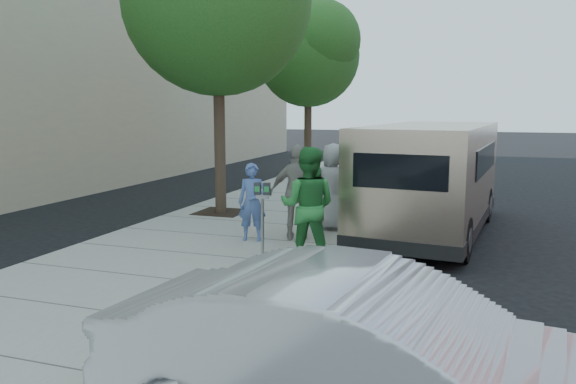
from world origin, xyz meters
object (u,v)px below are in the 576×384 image
object	(u,v)px
person_gray_shirt	(333,187)
sedan	(374,369)
parking_meter	(262,204)
person_officer	(252,202)
person_striped_polo	(298,193)
tree_far	(309,51)
van	(432,176)
person_green_shirt	(308,206)

from	to	relation	value
person_gray_shirt	sedan	bearing A→B (deg)	99.70
parking_meter	person_officer	distance (m)	1.44
parking_meter	person_gray_shirt	xyz separation A→B (m)	(0.56, 2.77, -0.04)
person_officer	person_striped_polo	world-z (taller)	person_striped_polo
sedan	person_gray_shirt	xyz separation A→B (m)	(-2.28, 7.59, 0.34)
tree_far	person_gray_shirt	xyz separation A→B (m)	(3.17, -8.66, -3.79)
tree_far	person_striped_polo	world-z (taller)	tree_far
van	person_green_shirt	xyz separation A→B (m)	(-1.72, -3.81, -0.13)
van	person_striped_polo	size ratio (longest dim) A/B	3.49
tree_far	van	distance (m)	9.92
parking_meter	tree_far	bearing A→B (deg)	91.53
van	person_gray_shirt	xyz separation A→B (m)	(-2.01, -1.01, -0.19)
van	person_green_shirt	world-z (taller)	van
parking_meter	person_gray_shirt	size ratio (longest dim) A/B	0.72
person_green_shirt	van	bearing A→B (deg)	-118.94
tree_far	person_striped_polo	distance (m)	10.86
sedan	tree_far	bearing A→B (deg)	25.36
person_officer	person_green_shirt	world-z (taller)	person_green_shirt
tree_far	parking_meter	size ratio (longest dim) A/B	4.77
van	sedan	bearing A→B (deg)	-82.47
parking_meter	person_gray_shirt	world-z (taller)	person_gray_shirt
tree_far	person_officer	world-z (taller)	tree_far
person_green_shirt	person_gray_shirt	size ratio (longest dim) A/B	1.06
person_green_shirt	person_striped_polo	bearing A→B (deg)	-71.41
parking_meter	van	world-z (taller)	van
parking_meter	person_officer	bearing A→B (deg)	108.35
van	parking_meter	bearing A→B (deg)	-118.55
person_striped_polo	person_gray_shirt	bearing A→B (deg)	-127.61
parking_meter	van	distance (m)	4.57
tree_far	parking_meter	distance (m)	12.31
parking_meter	person_striped_polo	xyz separation A→B (m)	(0.13, 1.62, -0.02)
person_striped_polo	person_green_shirt	bearing A→B (deg)	96.25
sedan	van	bearing A→B (deg)	8.64
tree_far	person_green_shirt	bearing A→B (deg)	-73.25
person_officer	person_gray_shirt	bearing A→B (deg)	36.27
tree_far	person_officer	size ratio (longest dim) A/B	4.15
tree_far	parking_meter	xyz separation A→B (m)	(2.61, -11.43, -3.75)
person_officer	person_green_shirt	distance (m)	2.02
van	sedan	world-z (taller)	van
person_green_shirt	person_gray_shirt	xyz separation A→B (m)	(-0.28, 2.81, -0.05)
sedan	person_gray_shirt	distance (m)	7.93
person_striped_polo	sedan	bearing A→B (deg)	95.89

